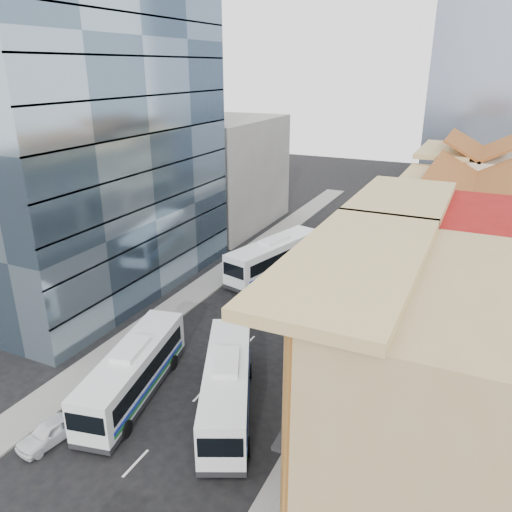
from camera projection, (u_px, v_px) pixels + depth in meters
The scene contains 14 objects.
ground at pixel (124, 476), 26.32m from camera, with size 200.00×200.00×0.00m, color black.
sidewalk_right at pixel (377, 325), 41.52m from camera, with size 3.00×90.00×0.15m, color slate.
sidewalk_left at pixel (201, 289), 48.28m from camera, with size 3.00×90.00×0.15m, color slate.
shophouse_tan at pixel (426, 398), 22.85m from camera, with size 8.00×14.00×12.00m, color tan.
shophouse_red at pixel (451, 296), 32.99m from camera, with size 8.00×10.00×12.00m, color maroon.
shophouse_cream_near at pixel (460, 262), 41.38m from camera, with size 8.00×9.00×10.00m, color beige.
shophouse_cream_mid at pixel (467, 232), 48.99m from camera, with size 8.00×9.00×10.00m, color beige.
shophouse_cream_far at pixel (474, 202), 57.69m from camera, with size 8.00×12.00×11.00m, color beige.
office_tower at pixel (94, 130), 43.80m from camera, with size 12.00×26.00×30.00m, color #44586C.
office_block_far at pixel (229, 174), 65.70m from camera, with size 10.00×18.00×14.00m, color gray.
bus_left_near at pixel (133, 371), 32.20m from camera, with size 2.68×11.43×3.67m, color silver, non-canonical shape.
bus_left_far at pixel (274, 256), 51.12m from camera, with size 2.92×12.48×4.00m, color white, non-canonical shape.
bus_right at pixel (227, 385), 30.72m from camera, with size 2.73×11.63×3.73m, color white, non-canonical shape.
sedan_left at pixel (50, 431), 28.58m from camera, with size 1.58×3.91×1.33m, color silver.
Camera 1 is at (15.03, -15.53, 20.25)m, focal length 35.00 mm.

